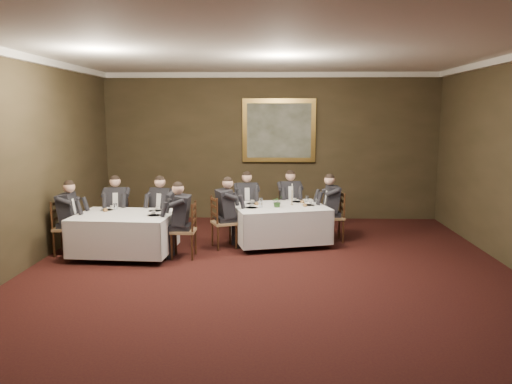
# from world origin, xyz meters

# --- Properties ---
(ground) EXTENTS (10.00, 10.00, 0.00)m
(ground) POSITION_xyz_m (0.00, 0.00, 0.00)
(ground) COLOR black
(ground) RESTS_ON ground
(ceiling) EXTENTS (8.00, 10.00, 0.10)m
(ceiling) POSITION_xyz_m (0.00, 0.00, 3.50)
(ceiling) COLOR silver
(ceiling) RESTS_ON back_wall
(back_wall) EXTENTS (8.00, 0.10, 3.50)m
(back_wall) POSITION_xyz_m (0.00, 5.00, 1.75)
(back_wall) COLOR #332B19
(back_wall) RESTS_ON ground
(front_wall) EXTENTS (8.00, 0.10, 3.50)m
(front_wall) POSITION_xyz_m (0.00, -5.00, 1.75)
(front_wall) COLOR #332B19
(front_wall) RESTS_ON ground
(crown_molding) EXTENTS (8.00, 10.00, 0.12)m
(crown_molding) POSITION_xyz_m (0.00, 0.00, 3.44)
(crown_molding) COLOR white
(crown_molding) RESTS_ON back_wall
(table_main) EXTENTS (2.05, 1.76, 0.67)m
(table_main) POSITION_xyz_m (0.19, 2.52, 0.45)
(table_main) COLOR black
(table_main) RESTS_ON ground
(table_second) EXTENTS (1.79, 1.40, 0.67)m
(table_second) POSITION_xyz_m (-2.60, 1.61, 0.45)
(table_second) COLOR black
(table_second) RESTS_ON ground
(chair_main_backleft) EXTENTS (0.50, 0.48, 1.00)m
(chair_main_backleft) POSITION_xyz_m (-0.50, 3.27, 0.28)
(chair_main_backleft) COLOR olive
(chair_main_backleft) RESTS_ON ground
(diner_main_backleft) EXTENTS (0.47, 0.54, 1.35)m
(diner_main_backleft) POSITION_xyz_m (-0.50, 3.26, 0.51)
(diner_main_backleft) COLOR black
(diner_main_backleft) RESTS_ON chair_main_backleft
(chair_main_backright) EXTENTS (0.49, 0.48, 1.00)m
(chair_main_backright) POSITION_xyz_m (0.41, 3.52, 0.28)
(chair_main_backright) COLOR olive
(chair_main_backright) RESTS_ON ground
(diner_main_backright) EXTENTS (0.46, 0.53, 1.35)m
(diner_main_backright) POSITION_xyz_m (0.42, 3.51, 0.51)
(diner_main_backright) COLOR black
(diner_main_backright) RESTS_ON chair_main_backright
(chair_main_endleft) EXTENTS (0.56, 0.57, 1.00)m
(chair_main_endleft) POSITION_xyz_m (-0.88, 2.23, 0.28)
(chair_main_endleft) COLOR olive
(chair_main_endleft) RESTS_ON ground
(diner_main_endleft) EXTENTS (0.60, 0.56, 1.35)m
(diner_main_endleft) POSITION_xyz_m (-0.87, 2.23, 0.51)
(diner_main_endleft) COLOR black
(diner_main_endleft) RESTS_ON chair_main_endleft
(chair_main_endright) EXTENTS (0.45, 0.47, 1.00)m
(chair_main_endright) POSITION_xyz_m (1.27, 2.81, 0.28)
(chair_main_endright) COLOR olive
(chair_main_endright) RESTS_ON ground
(diner_main_endright) EXTENTS (0.51, 0.44, 1.35)m
(diner_main_endright) POSITION_xyz_m (1.26, 2.81, 0.51)
(diner_main_endright) COLOR black
(diner_main_endright) RESTS_ON chair_main_endright
(chair_sec_backleft) EXTENTS (0.50, 0.48, 1.00)m
(chair_sec_backleft) POSITION_xyz_m (-3.01, 2.52, 0.28)
(chair_sec_backleft) COLOR olive
(chair_sec_backleft) RESTS_ON ground
(diner_sec_backleft) EXTENTS (0.47, 0.53, 1.35)m
(diner_sec_backleft) POSITION_xyz_m (-3.01, 2.51, 0.51)
(diner_sec_backleft) COLOR black
(diner_sec_backleft) RESTS_ON chair_sec_backleft
(chair_sec_backright) EXTENTS (0.54, 0.53, 1.00)m
(chair_sec_backright) POSITION_xyz_m (-2.09, 2.46, 0.28)
(chair_sec_backright) COLOR olive
(chair_sec_backright) RESTS_ON ground
(diner_sec_backright) EXTENTS (0.52, 0.58, 1.35)m
(diner_sec_backright) POSITION_xyz_m (-2.09, 2.45, 0.51)
(diner_sec_backright) COLOR black
(diner_sec_backright) RESTS_ON chair_sec_backright
(chair_sec_endright) EXTENTS (0.42, 0.44, 1.00)m
(chair_sec_endright) POSITION_xyz_m (-1.52, 1.55, 0.28)
(chair_sec_endright) COLOR olive
(chair_sec_endright) RESTS_ON ground
(diner_sec_endright) EXTENTS (0.48, 0.42, 1.35)m
(diner_sec_endright) POSITION_xyz_m (-1.53, 1.55, 0.51)
(diner_sec_endright) COLOR black
(diner_sec_endright) RESTS_ON chair_sec_endright
(chair_sec_endleft) EXTENTS (0.44, 0.46, 1.00)m
(chair_sec_endleft) POSITION_xyz_m (-3.68, 1.67, 0.28)
(chair_sec_endleft) COLOR olive
(chair_sec_endleft) RESTS_ON ground
(diner_sec_endleft) EXTENTS (0.50, 0.43, 1.35)m
(diner_sec_endleft) POSITION_xyz_m (-3.67, 1.67, 0.51)
(diner_sec_endleft) COLOR black
(diner_sec_endleft) RESTS_ON chair_sec_endleft
(centerpiece) EXTENTS (0.23, 0.21, 0.24)m
(centerpiece) POSITION_xyz_m (0.15, 2.39, 0.88)
(centerpiece) COLOR #2D5926
(centerpiece) RESTS_ON table_main
(candlestick) EXTENTS (0.06, 0.06, 0.44)m
(candlestick) POSITION_xyz_m (0.43, 2.65, 0.92)
(candlestick) COLOR gold
(candlestick) RESTS_ON table_main
(place_setting_table_main) EXTENTS (0.33, 0.31, 0.14)m
(place_setting_table_main) POSITION_xyz_m (-0.31, 2.78, 0.80)
(place_setting_table_main) COLOR white
(place_setting_table_main) RESTS_ON table_main
(place_setting_table_second) EXTENTS (0.33, 0.31, 0.14)m
(place_setting_table_second) POSITION_xyz_m (-2.99, 2.02, 0.80)
(place_setting_table_second) COLOR white
(place_setting_table_second) RESTS_ON table_second
(painting) EXTENTS (1.74, 0.09, 1.50)m
(painting) POSITION_xyz_m (0.19, 4.94, 2.14)
(painting) COLOR gold
(painting) RESTS_ON back_wall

